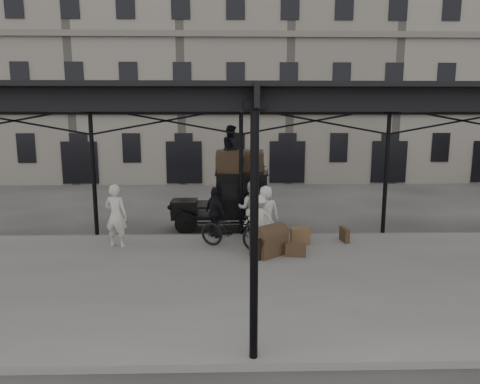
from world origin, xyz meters
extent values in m
plane|color=#383533|center=(0.00, 0.00, 0.00)|extent=(120.00, 120.00, 0.00)
cube|color=slate|center=(0.00, -2.00, 0.07)|extent=(28.00, 8.00, 0.15)
cylinder|color=black|center=(0.00, 2.00, 2.15)|extent=(0.14, 0.14, 4.30)
cylinder|color=black|center=(0.00, -5.80, 2.15)|extent=(0.14, 0.14, 4.30)
cube|color=black|center=(0.00, 2.00, 4.48)|extent=(22.00, 0.10, 0.45)
cube|color=black|center=(0.00, -5.80, 4.48)|extent=(22.00, 0.10, 0.45)
cube|color=black|center=(0.00, -1.70, 4.65)|extent=(22.50, 9.00, 0.08)
cube|color=silver|center=(0.00, -1.70, 4.72)|extent=(18.00, 7.00, 0.04)
cube|color=slate|center=(0.00, 18.00, 7.00)|extent=(64.00, 8.00, 14.00)
cylinder|color=black|center=(-1.96, 2.45, 0.40)|extent=(0.80, 0.10, 0.80)
cylinder|color=black|center=(-1.96, 3.89, 0.40)|extent=(0.80, 0.10, 0.80)
cylinder|color=black|center=(0.64, 2.45, 0.40)|extent=(0.80, 0.10, 0.80)
cylinder|color=black|center=(0.64, 3.89, 0.40)|extent=(0.80, 0.10, 0.80)
cube|color=black|center=(-0.71, 3.17, 0.55)|extent=(3.60, 1.25, 0.12)
cube|color=black|center=(-2.06, 3.17, 0.85)|extent=(0.90, 1.00, 0.55)
cube|color=black|center=(-2.53, 3.17, 0.85)|extent=(0.06, 0.70, 0.55)
cube|color=black|center=(-1.26, 3.17, 0.95)|extent=(0.70, 1.30, 0.10)
cube|color=black|center=(0.04, 3.17, 1.35)|extent=(1.80, 1.45, 1.55)
cube|color=black|center=(0.04, 2.44, 1.55)|extent=(1.40, 0.02, 0.60)
cube|color=black|center=(0.04, 3.17, 2.15)|extent=(1.90, 1.55, 0.06)
imported|color=beige|center=(-3.93, 0.59, 1.15)|extent=(0.82, 0.64, 1.99)
imported|color=beige|center=(0.34, 1.80, 1.09)|extent=(1.01, 0.83, 1.89)
imported|color=silver|center=(0.82, 1.50, 1.04)|extent=(0.90, 0.61, 1.77)
imported|color=black|center=(-0.88, 1.56, 1.01)|extent=(0.94, 1.05, 1.72)
imported|color=silver|center=(0.56, 0.93, 0.94)|extent=(1.02, 0.59, 1.57)
imported|color=black|center=(-0.31, 0.33, 0.73)|extent=(2.30, 1.68, 1.15)
imported|color=black|center=(-0.31, 3.07, 3.04)|extent=(0.69, 0.87, 1.71)
cube|color=brown|center=(1.88, 0.79, 0.40)|extent=(0.60, 0.45, 0.50)
cube|color=#4F3524|center=(3.37, 0.99, 0.38)|extent=(0.20, 0.61, 0.45)
cube|color=#4F3524|center=(1.53, -0.53, 0.35)|extent=(0.62, 0.24, 0.40)
camera|label=1|loc=(-0.39, -12.46, 4.18)|focal=32.00mm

